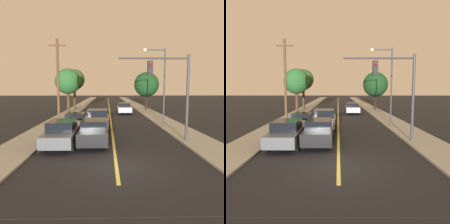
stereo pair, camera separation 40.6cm
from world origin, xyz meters
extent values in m
plane|color=black|center=(0.00, 0.00, 0.00)|extent=(200.00, 200.00, 0.00)
cube|color=black|center=(0.00, 36.00, 0.01)|extent=(8.81, 80.00, 0.01)
cube|color=#D1C14C|center=(0.00, 36.00, 0.01)|extent=(0.16, 76.00, 0.00)
cube|color=gray|center=(-5.66, 36.00, 0.06)|extent=(2.50, 80.00, 0.12)
cube|color=gray|center=(5.66, 36.00, 0.06)|extent=(2.50, 80.00, 0.12)
cube|color=black|center=(-1.23, 4.27, 0.69)|extent=(1.77, 4.63, 0.75)
cube|color=black|center=(-1.23, 4.08, 1.32)|extent=(1.56, 2.09, 0.52)
cylinder|color=black|center=(-2.07, 5.70, 0.31)|extent=(0.22, 0.62, 0.62)
cylinder|color=black|center=(-0.39, 5.70, 0.31)|extent=(0.22, 0.62, 0.62)
cylinder|color=black|center=(-2.07, 2.83, 0.31)|extent=(0.22, 0.62, 0.62)
cylinder|color=black|center=(-0.39, 2.83, 0.31)|extent=(0.22, 0.62, 0.62)
cube|color=#A5A8B2|center=(-1.23, 9.12, 0.71)|extent=(1.93, 4.02, 0.78)
cube|color=black|center=(-1.23, 8.96, 1.43)|extent=(1.70, 1.81, 0.65)
cylinder|color=black|center=(-2.15, 10.37, 0.32)|extent=(0.22, 0.64, 0.64)
cylinder|color=black|center=(-0.32, 10.37, 0.32)|extent=(0.22, 0.64, 0.64)
cylinder|color=black|center=(-2.15, 7.88, 0.32)|extent=(0.22, 0.64, 0.64)
cylinder|color=black|center=(-0.32, 7.88, 0.32)|extent=(0.22, 0.64, 0.64)
cube|color=#474C51|center=(-3.17, 3.85, 0.66)|extent=(1.77, 4.76, 0.67)
cube|color=black|center=(-3.17, 3.66, 1.30)|extent=(1.55, 2.14, 0.59)
cylinder|color=black|center=(-4.01, 5.32, 0.33)|extent=(0.22, 0.66, 0.66)
cylinder|color=black|center=(-2.33, 5.32, 0.33)|extent=(0.22, 0.66, 0.66)
cylinder|color=black|center=(-4.01, 2.37, 0.33)|extent=(0.22, 0.66, 0.66)
cylinder|color=black|center=(-2.33, 2.37, 0.33)|extent=(0.22, 0.66, 0.66)
cube|color=white|center=(-3.17, 9.69, 0.61)|extent=(1.79, 4.70, 0.57)
cube|color=black|center=(-3.17, 9.50, 1.14)|extent=(1.57, 2.11, 0.50)
cylinder|color=black|center=(-4.02, 11.15, 0.32)|extent=(0.22, 0.64, 0.64)
cylinder|color=black|center=(-2.32, 11.15, 0.32)|extent=(0.22, 0.64, 0.64)
cylinder|color=black|center=(-4.02, 8.24, 0.32)|extent=(0.22, 0.64, 0.64)
cylinder|color=black|center=(-2.32, 8.24, 0.32)|extent=(0.22, 0.64, 0.64)
cube|color=#A5A8B2|center=(1.98, 20.63, 0.70)|extent=(1.80, 4.02, 0.66)
cube|color=black|center=(1.98, 20.79, 1.28)|extent=(1.58, 1.81, 0.50)
cylinder|color=black|center=(2.84, 19.38, 0.37)|extent=(0.22, 0.75, 0.75)
cylinder|color=black|center=(1.13, 19.38, 0.37)|extent=(0.22, 0.75, 0.75)
cylinder|color=black|center=(2.84, 21.87, 0.37)|extent=(0.22, 0.75, 0.75)
cylinder|color=black|center=(1.13, 21.87, 0.37)|extent=(0.22, 0.75, 0.75)
cylinder|color=#333338|center=(4.81, 4.40, 2.91)|extent=(0.18, 0.18, 5.58)
cylinder|color=#333338|center=(2.56, 4.40, 5.45)|extent=(4.49, 0.12, 0.12)
cube|color=black|center=(2.34, 4.40, 4.84)|extent=(0.32, 0.28, 0.90)
sphere|color=red|center=(2.34, 4.22, 5.09)|extent=(0.20, 0.20, 0.20)
cylinder|color=#333338|center=(4.76, 10.02, 3.61)|extent=(0.14, 0.14, 6.97)
cylinder|color=#333338|center=(3.86, 10.02, 6.94)|extent=(1.79, 0.09, 0.09)
sphere|color=beige|center=(2.97, 10.02, 6.89)|extent=(0.36, 0.36, 0.36)
cylinder|color=#513823|center=(-5.01, 11.13, 4.11)|extent=(0.24, 0.24, 7.99)
cube|color=#513823|center=(-5.01, 11.13, 7.51)|extent=(1.60, 0.12, 0.12)
cylinder|color=#3D2B1C|center=(-5.75, 26.64, 1.96)|extent=(0.40, 0.40, 3.67)
sphere|color=#2D4C1E|center=(-5.75, 26.64, 4.99)|extent=(3.42, 3.42, 3.42)
cylinder|color=#3D2B1C|center=(-5.82, 21.03, 1.70)|extent=(0.43, 0.43, 3.16)
sphere|color=#235628|center=(-5.82, 21.03, 4.53)|extent=(3.56, 3.56, 3.56)
cylinder|color=#3D2B1C|center=(6.08, 26.21, 1.44)|extent=(0.31, 0.31, 2.63)
sphere|color=#143819|center=(6.08, 26.21, 4.17)|extent=(4.06, 4.06, 4.06)
camera|label=1|loc=(-0.43, -9.64, 3.55)|focal=35.00mm
camera|label=2|loc=(-0.03, -9.65, 3.55)|focal=35.00mm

